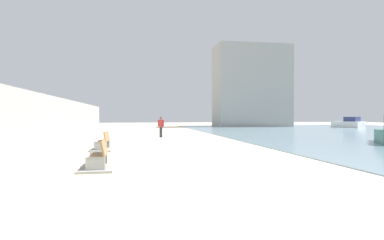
% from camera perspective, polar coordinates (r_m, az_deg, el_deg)
% --- Properties ---
extents(ground_plane, '(120.00, 120.00, 0.00)m').
position_cam_1_polar(ground_plane, '(25.40, -6.64, -3.34)').
color(ground_plane, beige).
extents(seawall, '(0.80, 64.00, 3.22)m').
position_cam_1_polar(seawall, '(26.05, -23.35, 0.24)').
color(seawall, '#9E9E99').
rests_on(seawall, ground).
extents(bench_near, '(1.15, 2.12, 0.98)m').
position_cam_1_polar(bench_near, '(12.06, -15.55, -6.83)').
color(bench_near, '#9E9E99').
rests_on(bench_near, ground).
extents(bench_far, '(1.19, 2.15, 0.98)m').
position_cam_1_polar(bench_far, '(18.38, -14.80, -4.21)').
color(bench_far, '#9E9E99').
rests_on(bench_far, ground).
extents(person_walking, '(0.50, 0.29, 1.74)m').
position_cam_1_polar(person_walking, '(28.15, -5.26, -0.87)').
color(person_walking, '#333338').
rests_on(person_walking, ground).
extents(boat_nearest, '(4.00, 4.66, 1.58)m').
position_cam_1_polar(boat_nearest, '(54.81, 24.89, -0.53)').
color(boat_nearest, white).
rests_on(boat_nearest, water_bay).
extents(harbor_building, '(12.00, 6.00, 13.24)m').
position_cam_1_polar(harbor_building, '(56.78, 9.99, 5.62)').
color(harbor_building, '#9E9E99').
rests_on(harbor_building, ground).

